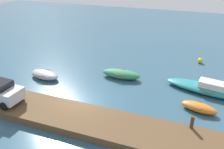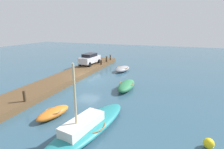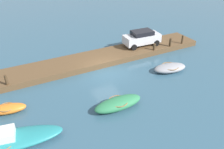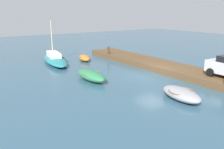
# 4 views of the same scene
# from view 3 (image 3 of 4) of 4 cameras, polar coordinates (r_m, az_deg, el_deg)

# --- Properties ---
(ground_plane) EXTENTS (84.00, 84.00, 0.00)m
(ground_plane) POSITION_cam_3_polar(r_m,az_deg,el_deg) (22.22, -1.46, 0.62)
(ground_plane) COLOR #33566B
(dock_platform) EXTENTS (24.05, 3.29, 0.56)m
(dock_platform) POSITION_cam_3_polar(r_m,az_deg,el_deg) (24.00, -4.00, 3.69)
(dock_platform) COLOR brown
(dock_platform) RESTS_ON ground_plane
(rowboat_grey) EXTENTS (3.37, 2.05, 0.71)m
(rowboat_grey) POSITION_cam_3_polar(r_m,az_deg,el_deg) (22.82, 13.79, 1.58)
(rowboat_grey) COLOR #939399
(rowboat_grey) RESTS_ON ground_plane
(dinghy_orange) EXTENTS (2.82, 1.61, 0.64)m
(dinghy_orange) POSITION_cam_3_polar(r_m,az_deg,el_deg) (18.70, -24.00, -7.57)
(dinghy_orange) COLOR orange
(dinghy_orange) RESTS_ON ground_plane
(rowboat_green) EXTENTS (3.77, 1.46, 0.81)m
(rowboat_green) POSITION_cam_3_polar(r_m,az_deg,el_deg) (17.47, 1.47, -6.99)
(rowboat_green) COLOR #2D7A4C
(rowboat_green) RESTS_ON ground_plane
(mooring_post_west) EXTENTS (0.21, 0.21, 0.95)m
(mooring_post_west) POSITION_cam_3_polar(r_m,az_deg,el_deg) (27.91, 16.60, 8.10)
(mooring_post_west) COLOR #47331E
(mooring_post_west) RESTS_ON dock_platform
(mooring_post_mid_west) EXTENTS (0.27, 0.27, 0.93)m
(mooring_post_mid_west) POSITION_cam_3_polar(r_m,az_deg,el_deg) (26.81, 13.88, 7.54)
(mooring_post_mid_west) COLOR #47331E
(mooring_post_mid_west) RESTS_ON dock_platform
(mooring_post_mid_east) EXTENTS (0.27, 0.27, 0.71)m
(mooring_post_mid_east) POSITION_cam_3_polar(r_m,az_deg,el_deg) (25.55, 10.12, 6.56)
(mooring_post_mid_east) COLOR #47331E
(mooring_post_mid_east) RESTS_ON dock_platform
(mooring_post_east) EXTENTS (0.23, 0.23, 0.87)m
(mooring_post_east) POSITION_cam_3_polar(r_m,az_deg,el_deg) (20.89, -24.14, -1.23)
(mooring_post_east) COLOR #47331E
(mooring_post_east) RESTS_ON dock_platform
(parked_car) EXTENTS (4.14, 2.09, 1.67)m
(parked_car) POSITION_cam_3_polar(r_m,az_deg,el_deg) (26.39, 7.21, 8.80)
(parked_car) COLOR silver
(parked_car) RESTS_ON dock_platform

